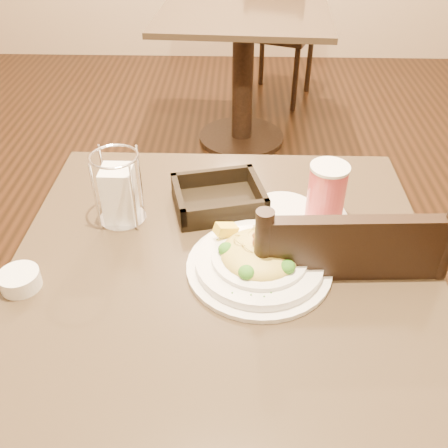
{
  "coord_description": "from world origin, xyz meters",
  "views": [
    {
      "loc": [
        0.03,
        -0.79,
        1.47
      ],
      "look_at": [
        0.0,
        0.02,
        0.85
      ],
      "focal_mm": 40.0,
      "sensor_mm": 36.0,
      "label": 1
    }
  ],
  "objects_px": {
    "main_table": "(224,335)",
    "napkin_caddy": "(119,193)",
    "dining_chair_near": "(322,316)",
    "butter_ramekin": "(20,280)",
    "background_table": "(243,55)",
    "dining_chair_far": "(278,28)",
    "drink_glass": "(326,196)",
    "bread_basket": "(219,199)",
    "side_plate": "(284,211)",
    "pasta_bowl": "(259,259)"
  },
  "relations": [
    {
      "from": "drink_glass",
      "to": "bread_basket",
      "type": "height_order",
      "value": "drink_glass"
    },
    {
      "from": "background_table",
      "to": "pasta_bowl",
      "type": "relative_size",
      "value": 2.85
    },
    {
      "from": "drink_glass",
      "to": "napkin_caddy",
      "type": "relative_size",
      "value": 0.9
    },
    {
      "from": "background_table",
      "to": "butter_ramekin",
      "type": "relative_size",
      "value": 11.85
    },
    {
      "from": "background_table",
      "to": "main_table",
      "type": "bearing_deg",
      "value": -91.31
    },
    {
      "from": "main_table",
      "to": "dining_chair_far",
      "type": "distance_m",
      "value": 2.63
    },
    {
      "from": "napkin_caddy",
      "to": "side_plate",
      "type": "xyz_separation_m",
      "value": [
        0.38,
        0.03,
        -0.07
      ]
    },
    {
      "from": "background_table",
      "to": "dining_chair_far",
      "type": "xyz_separation_m",
      "value": [
        0.23,
        0.62,
        -0.03
      ]
    },
    {
      "from": "dining_chair_near",
      "to": "side_plate",
      "type": "height_order",
      "value": "dining_chair_near"
    },
    {
      "from": "pasta_bowl",
      "to": "drink_glass",
      "type": "relative_size",
      "value": 2.15
    },
    {
      "from": "main_table",
      "to": "butter_ramekin",
      "type": "distance_m",
      "value": 0.49
    },
    {
      "from": "butter_ramekin",
      "to": "napkin_caddy",
      "type": "bearing_deg",
      "value": 55.36
    },
    {
      "from": "dining_chair_far",
      "to": "napkin_caddy",
      "type": "xyz_separation_m",
      "value": [
        -0.52,
        -2.48,
        0.34
      ]
    },
    {
      "from": "pasta_bowl",
      "to": "bread_basket",
      "type": "height_order",
      "value": "pasta_bowl"
    },
    {
      "from": "dining_chair_near",
      "to": "butter_ramekin",
      "type": "xyz_separation_m",
      "value": [
        -0.65,
        -0.18,
        0.29
      ]
    },
    {
      "from": "pasta_bowl",
      "to": "butter_ramekin",
      "type": "xyz_separation_m",
      "value": [
        -0.47,
        -0.07,
        -0.01
      ]
    },
    {
      "from": "pasta_bowl",
      "to": "drink_glass",
      "type": "height_order",
      "value": "drink_glass"
    },
    {
      "from": "dining_chair_near",
      "to": "dining_chair_far",
      "type": "bearing_deg",
      "value": -93.53
    },
    {
      "from": "bread_basket",
      "to": "drink_glass",
      "type": "bearing_deg",
      "value": -13.1
    },
    {
      "from": "dining_chair_near",
      "to": "butter_ramekin",
      "type": "bearing_deg",
      "value": 12.68
    },
    {
      "from": "dining_chair_far",
      "to": "side_plate",
      "type": "relative_size",
      "value": 5.87
    },
    {
      "from": "drink_glass",
      "to": "bread_basket",
      "type": "distance_m",
      "value": 0.26
    },
    {
      "from": "napkin_caddy",
      "to": "background_table",
      "type": "bearing_deg",
      "value": 81.2
    },
    {
      "from": "napkin_caddy",
      "to": "butter_ramekin",
      "type": "height_order",
      "value": "napkin_caddy"
    },
    {
      "from": "dining_chair_far",
      "to": "bread_basket",
      "type": "xyz_separation_m",
      "value": [
        -0.29,
        -2.42,
        0.29
      ]
    },
    {
      "from": "side_plate",
      "to": "dining_chair_far",
      "type": "bearing_deg",
      "value": 86.76
    },
    {
      "from": "main_table",
      "to": "dining_chair_far",
      "type": "xyz_separation_m",
      "value": [
        0.28,
        2.61,
        -0.03
      ]
    },
    {
      "from": "drink_glass",
      "to": "napkin_caddy",
      "type": "height_order",
      "value": "napkin_caddy"
    },
    {
      "from": "pasta_bowl",
      "to": "napkin_caddy",
      "type": "xyz_separation_m",
      "value": [
        -0.31,
        0.16,
        0.05
      ]
    },
    {
      "from": "main_table",
      "to": "butter_ramekin",
      "type": "bearing_deg",
      "value": -166.97
    },
    {
      "from": "side_plate",
      "to": "butter_ramekin",
      "type": "bearing_deg",
      "value": -153.86
    },
    {
      "from": "dining_chair_near",
      "to": "drink_glass",
      "type": "relative_size",
      "value": 5.99
    },
    {
      "from": "dining_chair_far",
      "to": "drink_glass",
      "type": "xyz_separation_m",
      "value": [
        -0.05,
        -2.48,
        0.34
      ]
    },
    {
      "from": "main_table",
      "to": "dining_chair_far",
      "type": "height_order",
      "value": "dining_chair_far"
    },
    {
      "from": "main_table",
      "to": "dining_chair_near",
      "type": "bearing_deg",
      "value": 19.68
    },
    {
      "from": "bread_basket",
      "to": "main_table",
      "type": "bearing_deg",
      "value": -84.62
    },
    {
      "from": "background_table",
      "to": "bread_basket",
      "type": "bearing_deg",
      "value": -92.04
    },
    {
      "from": "main_table",
      "to": "dining_chair_near",
      "type": "xyz_separation_m",
      "value": [
        0.25,
        0.09,
        -0.03
      ]
    },
    {
      "from": "side_plate",
      "to": "napkin_caddy",
      "type": "bearing_deg",
      "value": -174.86
    },
    {
      "from": "napkin_caddy",
      "to": "main_table",
      "type": "bearing_deg",
      "value": -29.65
    },
    {
      "from": "pasta_bowl",
      "to": "background_table",
      "type": "bearing_deg",
      "value": 90.8
    },
    {
      "from": "main_table",
      "to": "napkin_caddy",
      "type": "xyz_separation_m",
      "value": [
        -0.24,
        0.14,
        0.32
      ]
    },
    {
      "from": "dining_chair_near",
      "to": "drink_glass",
      "type": "height_order",
      "value": "dining_chair_near"
    },
    {
      "from": "butter_ramekin",
      "to": "dining_chair_near",
      "type": "bearing_deg",
      "value": 15.65
    },
    {
      "from": "pasta_bowl",
      "to": "napkin_caddy",
      "type": "height_order",
      "value": "napkin_caddy"
    },
    {
      "from": "drink_glass",
      "to": "bread_basket",
      "type": "bearing_deg",
      "value": 166.9
    },
    {
      "from": "butter_ramekin",
      "to": "pasta_bowl",
      "type": "bearing_deg",
      "value": 7.9
    },
    {
      "from": "bread_basket",
      "to": "butter_ramekin",
      "type": "xyz_separation_m",
      "value": [
        -0.38,
        -0.29,
        -0.0
      ]
    },
    {
      "from": "bread_basket",
      "to": "butter_ramekin",
      "type": "height_order",
      "value": "bread_basket"
    },
    {
      "from": "main_table",
      "to": "pasta_bowl",
      "type": "height_order",
      "value": "pasta_bowl"
    }
  ]
}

